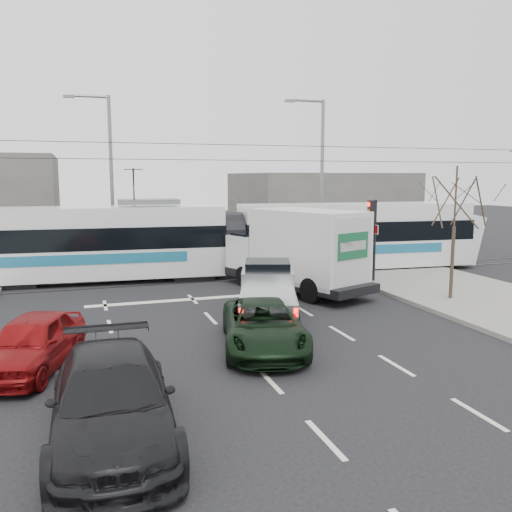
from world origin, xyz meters
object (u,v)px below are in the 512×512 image
object	(u,v)px
green_car	(264,326)
bare_tree	(455,203)
navy_pickup	(320,263)
silver_pickup	(268,292)
dark_car	(112,400)
tram	(231,239)
box_truck	(298,251)
street_lamp_far	(108,170)
red_car	(32,343)
street_lamp_near	(319,170)
traffic_signal	(373,223)

from	to	relation	value
green_car	bare_tree	bearing A→B (deg)	33.65
navy_pickup	green_car	bearing A→B (deg)	-115.49
silver_pickup	dark_car	world-z (taller)	silver_pickup
tram	box_truck	xyz separation A→B (m)	(1.64, -4.46, -0.11)
tram	navy_pickup	world-z (taller)	tram
silver_pickup	box_truck	xyz separation A→B (m)	(2.65, 3.76, 0.76)
street_lamp_far	red_car	xyz separation A→B (m)	(-2.85, -16.47, -4.41)
street_lamp_near	navy_pickup	xyz separation A→B (m)	(-2.97, -6.71, -4.15)
bare_tree	box_truck	distance (m)	6.36
bare_tree	street_lamp_near	distance (m)	11.58
green_car	street_lamp_near	bearing A→B (deg)	73.86
traffic_signal	dark_car	bearing A→B (deg)	-136.38
bare_tree	street_lamp_near	size ratio (longest dim) A/B	0.56
street_lamp_far	silver_pickup	bearing A→B (deg)	-72.67
tram	box_truck	world-z (taller)	tram
silver_pickup	box_truck	world-z (taller)	box_truck
bare_tree	silver_pickup	distance (m)	8.03
silver_pickup	dark_car	size ratio (longest dim) A/B	1.03
bare_tree	green_car	bearing A→B (deg)	-159.93
street_lamp_near	box_truck	distance (m)	9.80
street_lamp_far	tram	distance (m)	8.33
street_lamp_near	green_car	bearing A→B (deg)	-119.72
tram	red_car	world-z (taller)	tram
street_lamp_far	dark_car	xyz separation A→B (m)	(-1.19, -20.80, -4.34)
bare_tree	traffic_signal	xyz separation A→B (m)	(-1.13, 4.00, -1.05)
silver_pickup	box_truck	bearing A→B (deg)	73.79
box_truck	red_car	bearing A→B (deg)	-167.49
dark_car	green_car	bearing A→B (deg)	45.22
street_lamp_near	green_car	distance (m)	17.46
red_car	dark_car	bearing A→B (deg)	-50.00
traffic_signal	silver_pickup	distance (m)	7.86
tram	box_truck	size ratio (longest dim) A/B	3.44
street_lamp_far	dark_car	bearing A→B (deg)	-93.28
dark_car	tram	bearing A→B (deg)	68.52
tram	red_car	size ratio (longest dim) A/B	6.07
traffic_signal	box_truck	xyz separation A→B (m)	(-3.72, -0.47, -1.05)
street_lamp_near	green_car	world-z (taller)	street_lamp_near
traffic_signal	green_car	world-z (taller)	traffic_signal
box_truck	red_car	world-z (taller)	box_truck
tram	green_car	size ratio (longest dim) A/B	5.29
navy_pickup	dark_car	world-z (taller)	navy_pickup
street_lamp_near	box_truck	size ratio (longest dim) A/B	1.24
street_lamp_far	red_car	size ratio (longest dim) A/B	2.19
navy_pickup	traffic_signal	bearing A→B (deg)	-11.86
dark_car	silver_pickup	bearing A→B (deg)	53.73
silver_pickup	box_truck	distance (m)	4.66
box_truck	bare_tree	bearing A→B (deg)	-57.12
traffic_signal	street_lamp_far	size ratio (longest dim) A/B	0.40
street_lamp_near	street_lamp_far	xyz separation A→B (m)	(-11.50, 2.00, 0.00)
navy_pickup	street_lamp_far	bearing A→B (deg)	143.08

